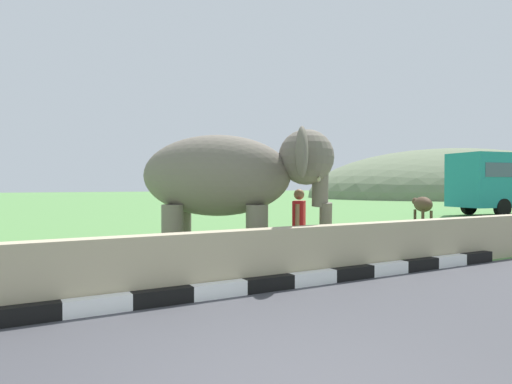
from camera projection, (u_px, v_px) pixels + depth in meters
The scene contains 6 objects.
striped_curb at pixel (131, 301), 6.36m from camera, with size 16.20×0.20×0.24m.
barrier_parapet at pixel (265, 258), 7.78m from camera, with size 28.00×0.36×1.00m, color tan.
elephant at pixel (234, 178), 9.55m from camera, with size 3.95×3.51×2.91m.
person_handler at pixel (299, 223), 9.86m from camera, with size 0.52×0.55×1.66m.
cow_near at pixel (423, 205), 19.79m from camera, with size 1.28×1.86×1.23m.
hill_east at pixel (453, 197), 65.39m from camera, with size 44.33×35.46×13.68m.
Camera 1 is at (-1.97, -3.04, 1.75)m, focal length 31.99 mm.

